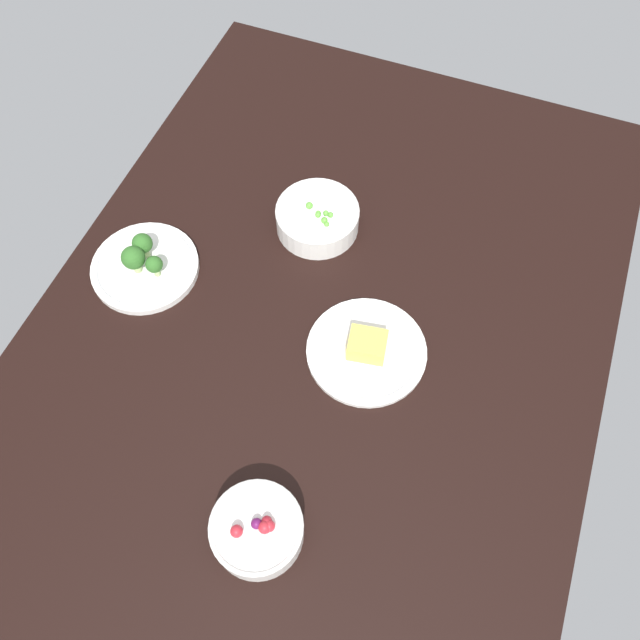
{
  "coord_description": "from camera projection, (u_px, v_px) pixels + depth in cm",
  "views": [
    {
      "loc": [
        55.51,
        21.39,
        111.19
      ],
      "look_at": [
        0.0,
        0.0,
        6.0
      ],
      "focal_mm": 36.67,
      "sensor_mm": 36.0,
      "label": 1
    }
  ],
  "objects": [
    {
      "name": "dining_table",
      "position": [
        320.0,
        330.0,
        1.24
      ],
      "size": [
        149.56,
        104.65,
        4.0
      ],
      "primitive_type": "cube",
      "color": "black",
      "rests_on": "ground"
    },
    {
      "name": "plate_broccoli",
      "position": [
        144.0,
        265.0,
        1.27
      ],
      "size": [
        21.04,
        21.04,
        7.94
      ],
      "color": "white",
      "rests_on": "dining_table"
    },
    {
      "name": "bowl_peas",
      "position": [
        317.0,
        218.0,
        1.31
      ],
      "size": [
        16.86,
        16.86,
        6.61
      ],
      "color": "white",
      "rests_on": "dining_table"
    },
    {
      "name": "plate_cheese",
      "position": [
        367.0,
        350.0,
        1.19
      ],
      "size": [
        22.07,
        22.07,
        4.86
      ],
      "color": "white",
      "rests_on": "dining_table"
    },
    {
      "name": "bowl_berries",
      "position": [
        257.0,
        530.0,
        1.01
      ],
      "size": [
        14.69,
        14.69,
        7.19
      ],
      "color": "white",
      "rests_on": "dining_table"
    }
  ]
}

